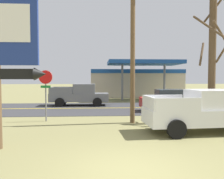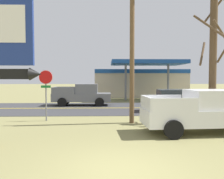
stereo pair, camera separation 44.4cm
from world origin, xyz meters
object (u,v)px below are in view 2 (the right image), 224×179
utility_pole (132,38)px  gas_station (140,82)px  stop_sign (46,86)px  pickup_white_parked_on_lawn (202,112)px  bare_tree (213,56)px  pickup_grey_on_road (83,95)px  car_red_near_lane (171,100)px

utility_pole → gas_station: (3.20, 18.80, -2.77)m
stop_sign → pickup_white_parked_on_lawn: 8.51m
stop_sign → bare_tree: bearing=-4.3°
pickup_grey_on_road → utility_pole: bearing=-67.0°
pickup_grey_on_road → car_red_near_lane: (6.95, -4.00, -0.13)m
utility_pole → pickup_white_parked_on_lawn: bearing=-39.7°
pickup_grey_on_road → gas_station: bearing=57.3°
pickup_grey_on_road → stop_sign: bearing=-100.4°
gas_station → pickup_white_parked_on_lawn: gas_station is taller
gas_station → pickup_grey_on_road: 12.51m
gas_station → pickup_grey_on_road: size_ratio=2.31×
gas_station → bare_tree: bearing=-85.9°
stop_sign → utility_pole: (4.92, -0.75, 2.69)m
pickup_grey_on_road → pickup_white_parked_on_lawn: bearing=-59.0°
pickup_grey_on_road → car_red_near_lane: bearing=-29.9°
gas_station → pickup_grey_on_road: (-6.73, -10.49, -0.98)m
gas_station → car_red_near_lane: gas_station is taller
gas_station → pickup_white_parked_on_lawn: 21.24m
bare_tree → pickup_white_parked_on_lawn: 4.03m
gas_station → pickup_white_parked_on_lawn: size_ratio=2.26×
utility_pole → gas_station: size_ratio=0.74×
stop_sign → gas_station: (8.12, 18.05, -0.08)m
gas_station → car_red_near_lane: (0.21, -14.49, -1.11)m
pickup_white_parked_on_lawn → pickup_grey_on_road: 12.51m
utility_pole → car_red_near_lane: 6.73m
utility_pole → pickup_grey_on_road: 9.77m
pickup_grey_on_road → car_red_near_lane: size_ratio=1.24×
utility_pole → pickup_white_parked_on_lawn: (2.91, -2.42, -3.75)m
utility_pole → bare_tree: 4.65m
pickup_white_parked_on_lawn → pickup_grey_on_road: same height
bare_tree → gas_station: bearing=94.1°
bare_tree → pickup_grey_on_road: 11.87m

